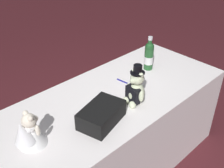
% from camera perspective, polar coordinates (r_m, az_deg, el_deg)
% --- Properties ---
extents(ground_plane, '(12.00, 12.00, 0.00)m').
position_cam_1_polar(ground_plane, '(2.45, 0.00, -16.37)').
color(ground_plane, '#47191E').
extents(reception_table, '(1.85, 0.78, 0.72)m').
position_cam_1_polar(reception_table, '(2.19, 0.00, -10.18)').
color(reception_table, white).
rests_on(reception_table, ground_plane).
extents(teddy_bear_groom, '(0.15, 0.16, 0.29)m').
position_cam_1_polar(teddy_bear_groom, '(1.84, 4.93, -1.07)').
color(teddy_bear_groom, beige).
rests_on(teddy_bear_groom, reception_table).
extents(teddy_bear_bride, '(0.20, 0.17, 0.22)m').
position_cam_1_polar(teddy_bear_bride, '(1.60, -16.96, -9.54)').
color(teddy_bear_bride, white).
rests_on(teddy_bear_bride, reception_table).
extents(champagne_bottle, '(0.08, 0.08, 0.29)m').
position_cam_1_polar(champagne_bottle, '(2.26, 7.71, 5.90)').
color(champagne_bottle, '#1F4F25').
rests_on(champagne_bottle, reception_table).
extents(signing_pen, '(0.03, 0.15, 0.01)m').
position_cam_1_polar(signing_pen, '(2.11, 2.73, 0.36)').
color(signing_pen, navy).
rests_on(signing_pen, reception_table).
extents(gift_case_black, '(0.33, 0.26, 0.11)m').
position_cam_1_polar(gift_case_black, '(1.70, -2.22, -6.43)').
color(gift_case_black, black).
rests_on(gift_case_black, reception_table).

